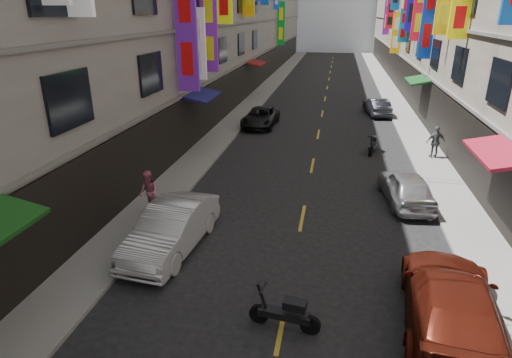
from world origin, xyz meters
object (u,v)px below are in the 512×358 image
at_px(car_left_far, 261,117).
at_px(scooter_far_right, 373,145).
at_px(car_right_far, 377,107).
at_px(pedestrian_lfar, 149,193).
at_px(car_left_mid, 171,228).
at_px(scooter_crossing, 286,313).
at_px(pedestrian_rfar, 436,142).
at_px(car_right_mid, 406,187).
at_px(car_right_near, 451,303).

bearing_deg(car_left_far, scooter_far_right, -31.10).
height_order(scooter_far_right, car_left_far, car_left_far).
height_order(car_right_far, pedestrian_lfar, pedestrian_lfar).
bearing_deg(car_right_far, car_left_mid, 59.79).
distance_m(scooter_crossing, car_left_far, 19.91).
bearing_deg(pedestrian_rfar, scooter_far_right, -25.67).
xyz_separation_m(car_left_far, pedestrian_rfar, (10.18, -5.23, 0.34)).
bearing_deg(car_left_far, car_right_mid, -52.75).
bearing_deg(pedestrian_lfar, car_right_mid, 59.72).
distance_m(car_right_far, pedestrian_rfar, 10.34).
xyz_separation_m(scooter_far_right, pedestrian_rfar, (3.06, -0.60, 0.52)).
bearing_deg(car_right_mid, scooter_far_right, -90.28).
bearing_deg(scooter_far_right, car_right_near, 108.14).
bearing_deg(scooter_crossing, car_right_near, -72.16).
bearing_deg(car_right_far, car_right_mid, 80.27).
distance_m(car_left_mid, car_left_far, 16.41).
xyz_separation_m(pedestrian_lfar, pedestrian_rfar, (11.92, 9.02, -0.00)).
bearing_deg(car_right_near, pedestrian_rfar, -93.02).
bearing_deg(scooter_far_right, scooter_crossing, 93.09).
bearing_deg(car_right_mid, pedestrian_rfar, -117.94).
distance_m(car_right_near, car_right_mid, 7.59).
height_order(scooter_far_right, car_right_mid, car_right_mid).
xyz_separation_m(car_left_mid, car_left_far, (0.02, 16.41, -0.15)).
height_order(car_left_far, car_right_mid, car_right_mid).
height_order(car_right_near, pedestrian_rfar, pedestrian_rfar).
bearing_deg(car_right_mid, scooter_crossing, 57.52).
xyz_separation_m(car_right_near, car_right_mid, (-0.04, 7.58, -0.09)).
height_order(car_right_near, pedestrian_lfar, pedestrian_lfar).
relative_size(scooter_far_right, car_left_mid, 0.38).
bearing_deg(car_left_far, car_right_far, 33.29).
relative_size(scooter_crossing, car_left_mid, 0.39).
distance_m(car_right_near, pedestrian_rfar, 13.74).
xyz_separation_m(scooter_far_right, car_left_far, (-7.12, 4.63, 0.17)).
height_order(scooter_crossing, pedestrian_lfar, pedestrian_lfar).
relative_size(scooter_crossing, pedestrian_rfar, 1.07).
distance_m(scooter_far_right, pedestrian_rfar, 3.16).
bearing_deg(car_left_mid, scooter_crossing, -31.63).
bearing_deg(pedestrian_lfar, car_right_far, 105.34).
relative_size(pedestrian_lfar, pedestrian_rfar, 1.00).
distance_m(scooter_crossing, pedestrian_lfar, 7.85).
relative_size(scooter_crossing, car_right_near, 0.34).
bearing_deg(car_right_far, pedestrian_lfar, 53.43).
bearing_deg(car_right_near, car_right_far, -83.81).
bearing_deg(car_right_near, scooter_far_right, -80.32).
distance_m(car_left_far, pedestrian_lfar, 14.36).
height_order(car_left_mid, car_left_far, car_left_mid).
distance_m(scooter_crossing, car_right_near, 3.98).
height_order(car_right_near, car_right_mid, car_right_near).
xyz_separation_m(car_right_far, pedestrian_rfar, (2.20, -10.09, 0.32)).
relative_size(car_right_mid, pedestrian_lfar, 2.37).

